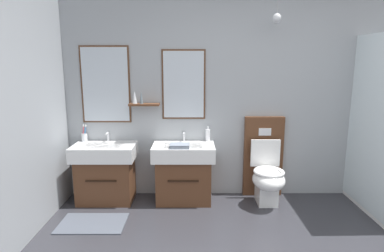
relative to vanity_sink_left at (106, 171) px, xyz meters
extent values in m
cube|color=#999EA3|center=(1.78, 0.26, 1.02)|extent=(4.78, 0.12, 2.78)
cube|color=#4C301E|center=(0.00, 0.20, 1.01)|extent=(0.59, 0.02, 0.91)
cube|color=silver|center=(0.00, 0.19, 1.01)|extent=(0.55, 0.01, 0.87)
cube|color=#4C301E|center=(0.93, 0.20, 1.01)|extent=(0.52, 0.02, 0.83)
cube|color=silver|center=(0.93, 0.19, 1.01)|extent=(0.48, 0.01, 0.79)
cube|color=#56331E|center=(0.47, 0.12, 0.78)|extent=(0.36, 0.14, 0.02)
cone|color=silver|center=(0.35, 0.13, 0.87)|extent=(0.06, 0.06, 0.15)
cone|color=slate|center=(0.43, 0.12, 0.87)|extent=(0.05, 0.05, 0.15)
sphere|color=silver|center=(1.96, 0.01, 1.73)|extent=(0.09, 0.09, 0.09)
sphere|color=silver|center=(1.93, -0.11, 1.74)|extent=(0.09, 0.09, 0.09)
cube|color=#474C56|center=(0.00, -0.59, -0.36)|extent=(0.68, 0.44, 0.01)
cube|color=#56331E|center=(0.00, 0.00, -0.11)|extent=(0.64, 0.43, 0.53)
cube|color=black|center=(0.00, -0.22, -0.04)|extent=(0.35, 0.01, 0.02)
cube|color=white|center=(0.00, 0.00, 0.24)|extent=(0.73, 0.48, 0.17)
cube|color=silver|center=(0.00, -0.03, 0.31)|extent=(0.45, 0.27, 0.03)
cylinder|color=silver|center=(0.00, 0.19, 0.38)|extent=(0.03, 0.03, 0.11)
cylinder|color=silver|center=(0.00, 0.14, 0.43)|extent=(0.02, 0.11, 0.02)
cube|color=#56331E|center=(0.93, 0.00, -0.11)|extent=(0.64, 0.43, 0.53)
cube|color=black|center=(0.93, -0.22, -0.04)|extent=(0.35, 0.01, 0.02)
cube|color=white|center=(0.93, 0.00, 0.24)|extent=(0.73, 0.48, 0.17)
cube|color=silver|center=(0.93, -0.03, 0.31)|extent=(0.45, 0.27, 0.03)
cylinder|color=silver|center=(0.93, 0.19, 0.38)|extent=(0.03, 0.03, 0.11)
cylinder|color=silver|center=(0.93, 0.14, 0.43)|extent=(0.02, 0.11, 0.02)
cube|color=#56331E|center=(1.92, 0.19, 0.13)|extent=(0.48, 0.10, 1.00)
cube|color=silver|center=(1.92, 0.13, 0.45)|extent=(0.15, 0.01, 0.09)
cube|color=white|center=(1.92, -0.08, -0.20)|extent=(0.22, 0.30, 0.34)
ellipsoid|color=white|center=(1.92, -0.16, -0.05)|extent=(0.37, 0.46, 0.24)
torus|color=white|center=(1.92, -0.16, 0.04)|extent=(0.35, 0.35, 0.04)
cube|color=white|center=(1.92, 0.06, 0.20)|extent=(0.35, 0.03, 0.33)
cylinder|color=silver|center=(-0.28, 0.16, 0.37)|extent=(0.07, 0.07, 0.09)
cylinder|color=#2D84DB|center=(-0.27, 0.16, 0.43)|extent=(0.03, 0.03, 0.17)
cube|color=white|center=(-0.26, 0.17, 0.52)|extent=(0.02, 0.02, 0.03)
cylinder|color=#DB3847|center=(-0.30, 0.16, 0.43)|extent=(0.02, 0.04, 0.17)
cube|color=white|center=(-0.29, 0.18, 0.52)|extent=(0.01, 0.02, 0.03)
cylinder|color=white|center=(1.23, 0.17, 0.40)|extent=(0.06, 0.06, 0.15)
cylinder|color=silver|center=(1.23, 0.17, 0.49)|extent=(0.02, 0.02, 0.04)
cube|color=gray|center=(0.89, -0.14, 0.35)|extent=(0.22, 0.16, 0.04)
cube|color=silver|center=(2.97, -0.30, 0.63)|extent=(0.02, 1.02, 1.90)
camera|label=1|loc=(1.03, -3.68, 1.29)|focal=30.22mm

